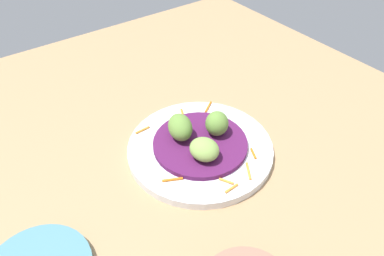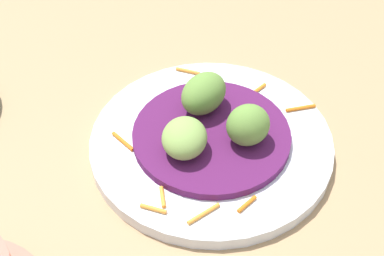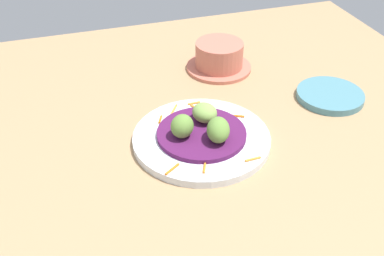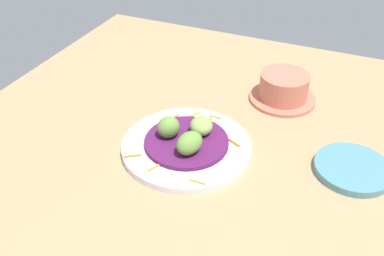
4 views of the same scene
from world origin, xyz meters
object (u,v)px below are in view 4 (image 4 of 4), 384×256
Objects in this scene: terracotta_bowl at (284,89)px; side_plate_small at (353,169)px; guac_scoop_center at (189,143)px; guac_scoop_right at (201,126)px; guac_scoop_left at (169,127)px; main_plate at (187,147)px.

side_plate_small is at bearing 132.78° from terracotta_bowl.
guac_scoop_center is 1.10× the size of guac_scoop_right.
terracotta_bowl is at bearing -116.74° from guac_scoop_right.
guac_scoop_right is 0.34× the size of terracotta_bowl.
main_plate is at bearing -177.36° from guac_scoop_left.
guac_scoop_center is at bearing 92.64° from guac_scoop_right.
guac_scoop_left is 0.80× the size of guac_scoop_center.
guac_scoop_center is at bearing 122.64° from main_plate.
guac_scoop_center is at bearing 17.87° from side_plate_small.
guac_scoop_center is 0.40× the size of side_plate_small.
guac_scoop_left is 0.30× the size of terracotta_bowl.
guac_scoop_right is 29.14cm from side_plate_small.
guac_scoop_center is at bearing 69.20° from terracotta_bowl.
guac_scoop_right reaches higher than main_plate.
guac_scoop_left and guac_scoop_center have the same top height.
guac_scoop_center reaches higher than side_plate_small.
guac_scoop_center is 30.38cm from terracotta_bowl.
side_plate_small is (-34.20, -6.25, -3.77)cm from guac_scoop_left.
side_plate_small is (-30.51, -6.08, -0.01)cm from main_plate.
guac_scoop_right is at bearing -117.36° from main_plate.
terracotta_bowl is (-11.07, -21.97, -1.05)cm from guac_scoop_right.
side_plate_small is at bearing -169.64° from guac_scoop_left.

